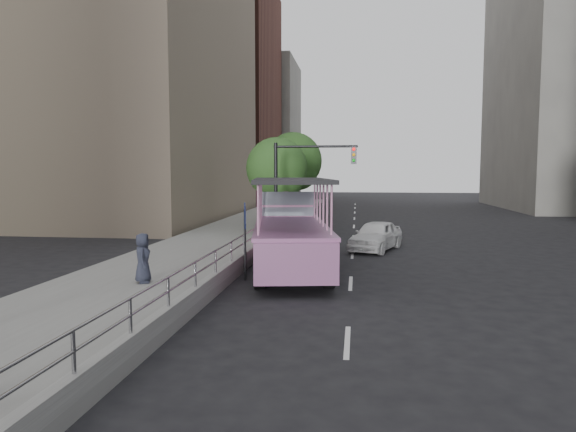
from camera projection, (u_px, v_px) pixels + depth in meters
name	position (u px, v px, depth m)	size (l,w,h in m)	color
ground	(310.00, 315.00, 13.47)	(160.00, 160.00, 0.00)	black
sidewalk	(208.00, 248.00, 24.10)	(5.50, 80.00, 0.30)	gray
kerb_wall	(216.00, 278.00, 15.82)	(0.24, 30.00, 0.36)	#AFAFAA
guardrail	(215.00, 257.00, 15.76)	(0.07, 22.00, 0.71)	#9E9DA2
duck_boat	(289.00, 233.00, 20.46)	(4.24, 10.81, 3.50)	black
car	(376.00, 235.00, 24.53)	(1.68, 4.16, 1.42)	silver
pedestrian_far	(143.00, 258.00, 15.96)	(0.76, 0.50, 1.56)	#2A2E3E
parking_sign	(245.00, 232.00, 17.63)	(0.17, 0.59, 2.70)	black
traffic_signal	(299.00, 177.00, 25.74)	(4.20, 0.32, 5.20)	black
street_tree_near	(278.00, 170.00, 29.30)	(3.52, 3.52, 5.72)	#342517
street_tree_far	(294.00, 163.00, 35.16)	(3.97, 3.97, 6.45)	#342517
midrise_brick	(199.00, 95.00, 62.12)	(18.00, 16.00, 26.00)	brown
midrise_stone_b	(244.00, 130.00, 77.91)	(16.00, 14.00, 20.00)	gray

